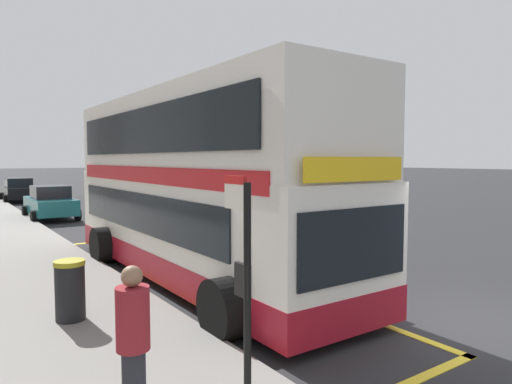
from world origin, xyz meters
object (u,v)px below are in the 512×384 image
at_px(double_decker_bus, 194,193).
at_px(pedestrian_waiting_near_sign, 133,340).
at_px(bus_stop_sign, 244,263).
at_px(parked_car_teal_across, 50,203).
at_px(litter_bin, 70,290).
at_px(parked_car_black_distant, 19,190).
at_px(parked_car_white_kerbside, 104,186).

distance_m(double_decker_bus, pedestrian_waiting_near_sign, 6.51).
height_order(bus_stop_sign, pedestrian_waiting_near_sign, bus_stop_sign).
relative_size(parked_car_teal_across, litter_bin, 4.11).
bearing_deg(bus_stop_sign, pedestrian_waiting_near_sign, -178.69).
relative_size(parked_car_black_distant, litter_bin, 4.11).
xyz_separation_m(parked_car_teal_across, parked_car_white_kerbside, (6.05, 12.07, 0.00)).
distance_m(bus_stop_sign, parked_car_black_distant, 30.08).
relative_size(parked_car_white_kerbside, pedestrian_waiting_near_sign, 2.52).
bearing_deg(parked_car_white_kerbside, litter_bin, -105.84).
height_order(parked_car_teal_across, parked_car_black_distant, same).
bearing_deg(litter_bin, parked_car_white_kerbside, 72.63).
relative_size(parked_car_white_kerbside, litter_bin, 4.11).
bearing_deg(parked_car_teal_across, parked_car_white_kerbside, -118.57).
height_order(parked_car_white_kerbside, litter_bin, parked_car_white_kerbside).
distance_m(double_decker_bus, parked_car_white_kerbside, 26.32).
xyz_separation_m(double_decker_bus, litter_bin, (-3.26, -1.77, -1.41)).
xyz_separation_m(double_decker_bus, parked_car_black_distant, (-0.68, 24.65, -1.26)).
distance_m(parked_car_teal_across, parked_car_white_kerbside, 13.50).
bearing_deg(double_decker_bus, bus_stop_sign, -111.43).
bearing_deg(pedestrian_waiting_near_sign, double_decker_bus, 57.40).
distance_m(parked_car_teal_across, parked_car_black_distant, 10.98).
distance_m(double_decker_bus, parked_car_black_distant, 24.69).
xyz_separation_m(parked_car_teal_across, pedestrian_waiting_near_sign, (-2.76, -19.08, 0.25)).
bearing_deg(litter_bin, double_decker_bus, 28.52).
bearing_deg(parked_car_black_distant, parked_car_teal_across, -89.73).
relative_size(bus_stop_sign, parked_car_black_distant, 0.60).
bearing_deg(bus_stop_sign, parked_car_teal_across, 85.78).
height_order(double_decker_bus, pedestrian_waiting_near_sign, double_decker_bus).
relative_size(double_decker_bus, parked_car_white_kerbside, 2.46).
xyz_separation_m(double_decker_bus, bus_stop_sign, (-2.11, -5.38, -0.41)).
bearing_deg(pedestrian_waiting_near_sign, parked_car_white_kerbside, 74.22).
distance_m(parked_car_black_distant, litter_bin, 26.55).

